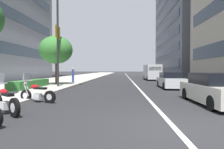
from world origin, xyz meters
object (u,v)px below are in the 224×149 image
street_tree_mid_sidewalk (56,50)px  pedestrian_on_plaza (73,75)px  motorcycle_second_in_row (5,102)px  motorcycle_under_tarp (37,94)px  car_mid_block_traffic (171,81)px  car_far_down_avenue (215,90)px  delivery_van_ahead (152,72)px  street_lamp_with_banners (61,25)px

street_tree_mid_sidewalk → pedestrian_on_plaza: street_tree_mid_sidewalk is taller
motorcycle_second_in_row → pedestrian_on_plaza: (15.24, 1.52, 0.59)m
motorcycle_second_in_row → street_tree_mid_sidewalk: bearing=-42.3°
motorcycle_second_in_row → motorcycle_under_tarp: (2.48, -0.04, -0.01)m
motorcycle_under_tarp → car_mid_block_traffic: 11.61m
car_mid_block_traffic → pedestrian_on_plaza: (4.95, 10.15, 0.38)m
motorcycle_under_tarp → car_far_down_avenue: bearing=-164.2°
motorcycle_second_in_row → car_far_down_avenue: (2.35, -8.65, 0.25)m
street_tree_mid_sidewalk → pedestrian_on_plaza: 4.19m
car_far_down_avenue → street_tree_mid_sidewalk: bearing=48.3°
motorcycle_under_tarp → car_mid_block_traffic: (7.81, -8.59, 0.22)m
motorcycle_under_tarp → delivery_van_ahead: bearing=-96.3°
motorcycle_second_in_row → street_lamp_with_banners: 11.32m
street_lamp_with_banners → car_far_down_avenue: bearing=-127.6°
motorcycle_second_in_row → car_far_down_avenue: size_ratio=0.40×
motorcycle_under_tarp → car_far_down_avenue: (-0.13, -8.61, 0.26)m
street_lamp_with_banners → pedestrian_on_plaza: 7.01m
car_mid_block_traffic → street_tree_mid_sidewalk: street_tree_mid_sidewalk is taller
car_mid_block_traffic → delivery_van_ahead: (13.62, -0.49, 0.65)m
car_far_down_avenue → motorcycle_second_in_row: bearing=104.9°
car_mid_block_traffic → motorcycle_under_tarp: bearing=134.1°
car_far_down_avenue → pedestrian_on_plaza: bearing=37.9°
motorcycle_under_tarp → street_tree_mid_sidewalk: street_tree_mid_sidewalk is taller
motorcycle_second_in_row → car_mid_block_traffic: (10.29, -8.63, 0.21)m
car_mid_block_traffic → delivery_van_ahead: delivery_van_ahead is taller
motorcycle_second_in_row → pedestrian_on_plaza: bearing=-47.9°
pedestrian_on_plaza → motorcycle_under_tarp: bearing=77.5°
motorcycle_second_in_row → car_mid_block_traffic: 13.43m
street_lamp_with_banners → car_mid_block_traffic: bearing=-88.2°
motorcycle_second_in_row → delivery_van_ahead: size_ratio=0.29×
motorcycle_second_in_row → car_mid_block_traffic: size_ratio=0.40×
motorcycle_second_in_row → street_lamp_with_banners: street_lamp_with_banners is taller
motorcycle_second_in_row → car_far_down_avenue: 8.96m
motorcycle_under_tarp → street_lamp_with_banners: size_ratio=0.22×
street_tree_mid_sidewalk → pedestrian_on_plaza: bearing=-15.9°
car_mid_block_traffic → car_far_down_avenue: bearing=-178.0°
car_far_down_avenue → pedestrian_on_plaza: size_ratio=2.61×
motorcycle_second_in_row → delivery_van_ahead: bearing=-74.5°
motorcycle_second_in_row → street_tree_mid_sidewalk: (12.09, 2.42, 3.20)m
car_mid_block_traffic → street_tree_mid_sidewalk: size_ratio=0.91×
car_mid_block_traffic → motorcycle_second_in_row: bearing=141.9°
motorcycle_second_in_row → motorcycle_under_tarp: size_ratio=0.88×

